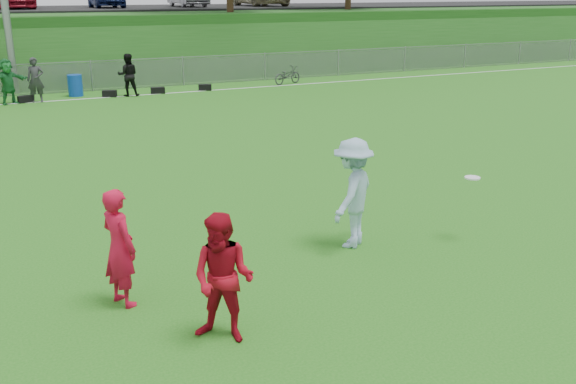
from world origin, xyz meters
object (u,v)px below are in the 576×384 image
player_blue (352,193)px  frisbee (472,178)px  player_red_left (119,248)px  player_red_center (223,279)px  bicycle (287,75)px  recycling_bin (75,85)px

player_blue → frisbee: 2.08m
player_red_left → player_red_center: player_red_left is taller
frisbee → bicycle: frisbee is taller
bicycle → player_red_left: bearing=130.2°
player_red_center → recycling_bin: size_ratio=1.90×
bicycle → recycling_bin: bearing=68.3°
player_blue → frisbee: size_ratio=6.99×
player_red_center → frisbee: (4.95, 1.36, 0.29)m
recycling_bin → player_blue: bearing=-84.0°
player_blue → bicycle: player_blue is taller
frisbee → recycling_bin: frisbee is taller
player_blue → bicycle: 19.42m
player_red_left → recycling_bin: size_ratio=1.92×
player_blue → recycling_bin: player_blue is taller
player_red_left → player_blue: player_blue is taller
player_red_left → recycling_bin: bearing=-28.7°
player_red_left → frisbee: bearing=-114.2°
player_blue → recycling_bin: (-1.93, 18.52, -0.49)m
player_red_center → bicycle: 22.46m
player_red_left → player_blue: size_ratio=0.90×
player_red_left → player_blue: bearing=-105.8°
player_red_left → bicycle: bearing=-54.1°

